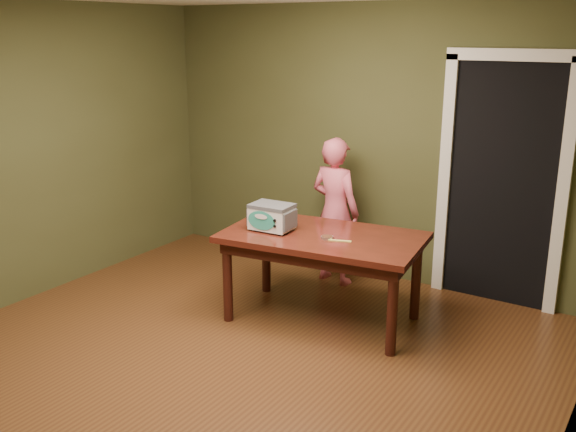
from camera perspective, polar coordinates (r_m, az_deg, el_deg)
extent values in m
plane|color=#593519|center=(4.66, -7.59, -14.11)|extent=(5.00, 5.00, 0.00)
cube|color=#424726|center=(6.22, 7.03, 6.43)|extent=(4.50, 0.02, 2.60)
cube|color=#424726|center=(3.23, 23.68, -4.03)|extent=(0.02, 5.00, 2.60)
cube|color=black|center=(6.12, 19.21, 3.10)|extent=(0.90, 0.60, 2.10)
cube|color=black|center=(5.82, 18.45, 2.53)|extent=(0.90, 0.02, 2.10)
cube|color=white|center=(5.95, 13.76, 3.17)|extent=(0.10, 0.06, 2.20)
cube|color=white|center=(5.71, 23.24, 1.79)|extent=(0.10, 0.06, 2.20)
cube|color=white|center=(5.67, 19.41, 13.37)|extent=(1.10, 0.06, 0.10)
cube|color=#3C150D|center=(5.21, 3.12, -1.90)|extent=(1.70, 1.10, 0.05)
cube|color=black|center=(5.24, 3.10, -2.68)|extent=(1.57, 0.97, 0.10)
cylinder|color=black|center=(5.34, -5.39, -5.78)|extent=(0.08, 0.08, 0.70)
cylinder|color=black|center=(5.91, -1.95, -3.51)|extent=(0.08, 0.08, 0.70)
cylinder|color=black|center=(4.83, 9.24, -8.38)|extent=(0.08, 0.08, 0.70)
cylinder|color=black|center=(5.46, 11.32, -5.55)|extent=(0.08, 0.08, 0.70)
cylinder|color=#4C4F54|center=(5.31, -3.20, -1.21)|extent=(0.02, 0.02, 0.01)
cylinder|color=#4C4F54|center=(5.45, -2.18, -0.72)|extent=(0.02, 0.02, 0.01)
cylinder|color=#4C4F54|center=(5.17, -0.63, -1.66)|extent=(0.02, 0.02, 0.01)
cylinder|color=#4C4F54|center=(5.32, 0.34, -1.15)|extent=(0.02, 0.02, 0.01)
cube|color=silver|center=(5.28, -1.43, -0.13)|extent=(0.35, 0.26, 0.19)
cube|color=#4C4F54|center=(5.25, -1.44, 0.92)|extent=(0.35, 0.26, 0.03)
cube|color=#4C4F54|center=(5.37, -3.02, 0.12)|extent=(0.03, 0.21, 0.15)
cube|color=#4C4F54|center=(5.20, 0.21, -0.40)|extent=(0.03, 0.21, 0.15)
ellipsoid|color=teal|center=(5.19, -2.40, -0.42)|extent=(0.25, 0.02, 0.16)
cylinder|color=black|center=(5.12, -1.19, -0.40)|extent=(0.02, 0.01, 0.02)
cylinder|color=black|center=(5.14, -1.19, -0.91)|extent=(0.02, 0.01, 0.02)
cylinder|color=silver|center=(5.10, 3.51, -1.92)|extent=(0.10, 0.10, 0.02)
cylinder|color=#51291B|center=(5.09, 3.51, -1.84)|extent=(0.09, 0.09, 0.01)
cube|color=#DCD160|center=(5.04, 4.63, -2.21)|extent=(0.18, 0.08, 0.01)
imported|color=#DD5B71|center=(6.06, 4.20, 0.44)|extent=(0.55, 0.40, 1.40)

